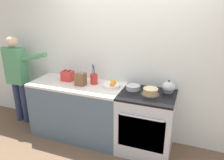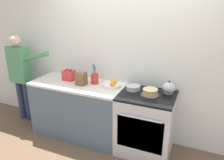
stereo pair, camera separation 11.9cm
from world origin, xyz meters
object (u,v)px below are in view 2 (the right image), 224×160
(stove_range, at_px, (146,123))
(toaster, at_px, (69,75))
(knife_block, at_px, (81,79))
(fruit_bowl, at_px, (112,85))
(mixing_bowl, at_px, (133,88))
(person_baker, at_px, (20,72))
(layer_cake, at_px, (150,92))
(utensil_crock, at_px, (95,78))
(tea_kettle, at_px, (169,88))

(stove_range, bearing_deg, toaster, 176.36)
(knife_block, relative_size, toaster, 1.43)
(stove_range, distance_m, fruit_bowl, 0.73)
(mixing_bowl, relative_size, knife_block, 0.74)
(fruit_bowl, bearing_deg, knife_block, -170.48)
(knife_block, distance_m, toaster, 0.31)
(stove_range, height_order, person_baker, person_baker)
(knife_block, bearing_deg, layer_cake, 1.01)
(person_baker, bearing_deg, utensil_crock, 8.62)
(mixing_bowl, height_order, toaster, toaster)
(mixing_bowl, xyz_separation_m, person_baker, (-2.04, -0.07, -0.00))
(stove_range, height_order, tea_kettle, tea_kettle)
(knife_block, height_order, toaster, knife_block)
(mixing_bowl, relative_size, person_baker, 0.13)
(utensil_crock, bearing_deg, person_baker, -176.90)
(person_baker, bearing_deg, layer_cake, 4.89)
(knife_block, height_order, person_baker, person_baker)
(tea_kettle, bearing_deg, utensil_crock, -175.98)
(tea_kettle, height_order, knife_block, knife_block)
(tea_kettle, height_order, toaster, tea_kettle)
(layer_cake, bearing_deg, fruit_bowl, 174.04)
(mixing_bowl, bearing_deg, toaster, -179.49)
(toaster, bearing_deg, fruit_bowl, -1.76)
(tea_kettle, relative_size, person_baker, 0.14)
(layer_cake, height_order, fruit_bowl, fruit_bowl)
(knife_block, xyz_separation_m, toaster, (-0.29, 0.10, -0.02))
(mixing_bowl, height_order, person_baker, person_baker)
(layer_cake, xyz_separation_m, toaster, (-1.35, 0.08, 0.04))
(fruit_bowl, distance_m, toaster, 0.77)
(stove_range, xyz_separation_m, toaster, (-1.31, 0.08, 0.53))
(stove_range, bearing_deg, tea_kettle, 35.22)
(utensil_crock, height_order, toaster, utensil_crock)
(toaster, relative_size, person_baker, 0.13)
(fruit_bowl, xyz_separation_m, toaster, (-0.76, 0.02, 0.05))
(utensil_crock, relative_size, toaster, 1.60)
(layer_cake, relative_size, person_baker, 0.16)
(fruit_bowl, bearing_deg, toaster, 178.24)
(layer_cake, distance_m, tea_kettle, 0.28)
(layer_cake, bearing_deg, person_baker, 179.38)
(toaster, xyz_separation_m, person_baker, (-0.97, -0.06, -0.05))
(layer_cake, distance_m, fruit_bowl, 0.59)
(tea_kettle, bearing_deg, fruit_bowl, -171.50)
(stove_range, distance_m, utensil_crock, 1.01)
(person_baker, bearing_deg, tea_kettle, 9.02)
(mixing_bowl, relative_size, toaster, 1.07)
(layer_cake, xyz_separation_m, knife_block, (-1.06, -0.02, 0.05))
(stove_range, xyz_separation_m, person_baker, (-2.28, 0.02, 0.48))
(utensil_crock, relative_size, person_baker, 0.20)
(stove_range, distance_m, mixing_bowl, 0.54)
(mixing_bowl, distance_m, person_baker, 2.04)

